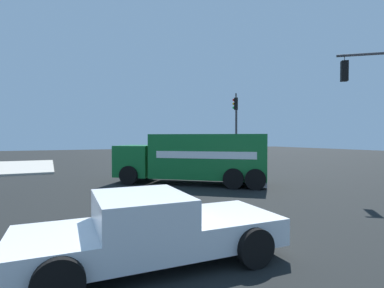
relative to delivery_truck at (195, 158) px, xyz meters
The scene contains 4 objects.
ground_plane 1.64m from the delivery_truck, 40.35° to the right, with size 100.00×100.00×0.00m, color black.
delivery_truck is the anchor object (origin of this frame).
traffic_light_primary 11.38m from the delivery_truck, 45.73° to the right, with size 4.16×2.94×6.15m.
pickup_white 10.18m from the delivery_truck, 148.52° to the left, with size 2.42×5.27×1.38m.
Camera 1 is at (-14.88, 7.64, 2.49)m, focal length 27.56 mm.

